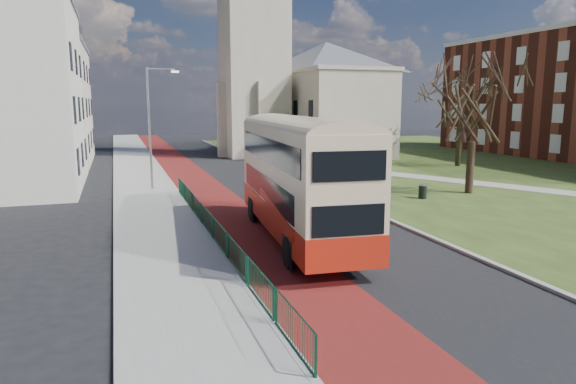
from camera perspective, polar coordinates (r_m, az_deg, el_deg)
name	(u,v)px	position (r m, az deg, el deg)	size (l,w,h in m)	color
ground	(310,261)	(19.44, 2.46, -7.64)	(160.00, 160.00, 0.00)	black
road_carriageway	(233,182)	(38.63, -6.13, 1.13)	(9.00, 120.00, 0.01)	black
bus_lane	(197,184)	(38.14, -10.10, 0.93)	(3.40, 120.00, 0.01)	#591414
pavement_west	(143,185)	(37.78, -15.80, 0.70)	(4.00, 120.00, 0.12)	gray
kerb_west	(172,184)	(37.92, -12.79, 0.87)	(0.25, 120.00, 0.13)	#999993
kerb_east	(283,175)	(41.72, -0.56, 1.92)	(0.25, 80.00, 0.13)	#999993
grass_green	(485,166)	(51.45, 21.05, 2.73)	(40.00, 80.00, 0.04)	#304619
footpath	(532,189)	(38.61, 25.46, 0.29)	(2.20, 36.00, 0.03)	#9E998C
pedestrian_railing	(212,228)	(22.26, -8.40, -3.99)	(0.07, 24.00, 1.12)	#0D3D28
gothic_church	(294,36)	(59.00, 0.63, 16.99)	(16.38, 18.00, 40.00)	#9D947F
street_block_far	(33,104)	(55.77, -26.46, 8.79)	(10.30, 16.30, 11.50)	#B3A997
streetlamp	(152,122)	(35.39, -14.92, 7.53)	(2.13, 0.18, 8.00)	gray
bus	(299,174)	(21.72, 1.22, 2.06)	(3.85, 12.33, 5.08)	#A81E0F
winter_tree_near	(474,100)	(35.04, 20.00, 9.62)	(7.76, 7.76, 8.67)	#312318
winter_tree_far	(461,98)	(50.17, 18.71, 9.90)	(6.75, 6.75, 9.04)	black
litter_bin	(423,192)	(32.54, 14.73, 0.05)	(0.59, 0.59, 0.86)	black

